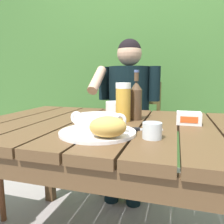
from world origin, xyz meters
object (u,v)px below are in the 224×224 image
at_px(serving_plate, 98,132).
at_px(soup_bowl, 98,122).
at_px(table_knife, 139,129).
at_px(butter_tub, 189,118).
at_px(diner_bowl, 116,106).
at_px(person_eating, 127,105).
at_px(beer_glass, 123,102).
at_px(bread_roll, 108,127).
at_px(water_glass_small, 152,131).
at_px(beer_bottle, 136,100).
at_px(chair_near_diner, 132,132).

relative_size(serving_plate, soup_bowl, 1.31).
xyz_separation_m(serving_plate, table_knife, (0.14, 0.10, -0.00)).
bearing_deg(serving_plate, butter_tub, 39.84).
xyz_separation_m(table_knife, diner_bowl, (-0.22, 0.46, 0.03)).
height_order(person_eating, beer_glass, person_eating).
bearing_deg(table_knife, butter_tub, 42.53).
height_order(bread_roll, table_knife, bread_roll).
height_order(beer_glass, diner_bowl, beer_glass).
bearing_deg(serving_plate, table_knife, 35.67).
bearing_deg(person_eating, diner_bowl, -89.52).
bearing_deg(bread_roll, serving_plate, 130.60).
relative_size(serving_plate, diner_bowl, 2.15).
relative_size(bread_roll, table_knife, 0.92).
distance_m(serving_plate, water_glass_small, 0.21).
height_order(beer_bottle, table_knife, beer_bottle).
relative_size(person_eating, beer_glass, 6.57).
bearing_deg(soup_bowl, chair_near_diner, 94.11).
distance_m(beer_bottle, butter_tub, 0.26).
xyz_separation_m(soup_bowl, beer_glass, (0.04, 0.26, 0.05)).
bearing_deg(beer_glass, chair_near_diner, 97.83).
distance_m(water_glass_small, butter_tub, 0.32).
xyz_separation_m(soup_bowl, diner_bowl, (-0.08, 0.56, -0.01)).
xyz_separation_m(person_eating, soup_bowl, (0.08, -0.89, 0.05)).
xyz_separation_m(chair_near_diner, diner_bowl, (0.00, -0.54, 0.30)).
bearing_deg(butter_tub, beer_bottle, 171.68).
bearing_deg(chair_near_diner, bread_roll, -83.01).
bearing_deg(diner_bowl, soup_bowl, -81.97).
bearing_deg(table_knife, beer_bottle, 103.66).
bearing_deg(beer_glass, bread_roll, -85.09).
bearing_deg(chair_near_diner, butter_tub, -62.71).
distance_m(person_eating, bread_roll, 0.98).
distance_m(chair_near_diner, person_eating, 0.33).
bearing_deg(water_glass_small, bread_roll, -153.34).
bearing_deg(water_glass_small, person_eating, 107.64).
bearing_deg(table_knife, chair_near_diner, 102.50).
height_order(chair_near_diner, diner_bowl, chair_near_diner).
distance_m(butter_tub, diner_bowl, 0.50).
bearing_deg(soup_bowl, butter_tub, 39.84).
relative_size(person_eating, beer_bottle, 4.96).
bearing_deg(butter_tub, bread_roll, -127.46).
bearing_deg(serving_plate, beer_glass, 82.19).
xyz_separation_m(person_eating, bread_roll, (0.15, -0.97, 0.05)).
relative_size(bread_roll, beer_glass, 0.77).
bearing_deg(water_glass_small, beer_bottle, 109.69).
bearing_deg(beer_bottle, butter_tub, -8.32).
bearing_deg(water_glass_small, chair_near_diner, 104.45).
distance_m(person_eating, serving_plate, 0.90).
bearing_deg(beer_bottle, water_glass_small, -70.31).
height_order(soup_bowl, diner_bowl, soup_bowl).
bearing_deg(beer_glass, diner_bowl, 111.11).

